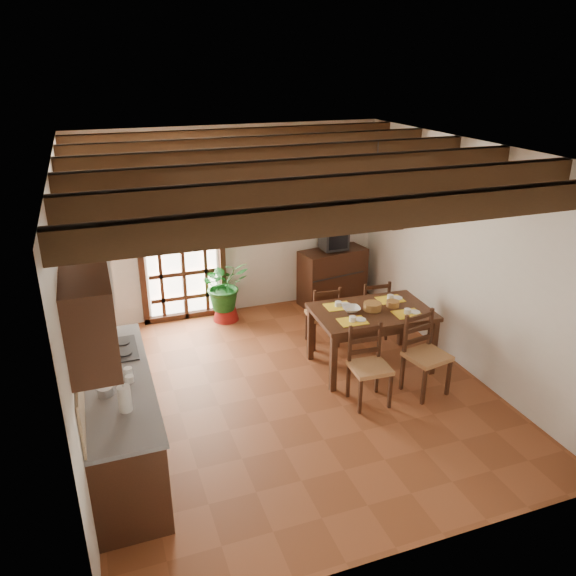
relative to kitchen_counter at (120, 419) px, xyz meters
name	(u,v)px	position (x,y,z in m)	size (l,w,h in m)	color
ground_plane	(291,391)	(1.96, 0.60, -0.47)	(5.00, 5.00, 0.00)	brown
room_shell	(292,245)	(1.96, 0.60, 1.34)	(4.52, 5.02, 2.81)	silver
ceiling_beams	(292,162)	(1.96, 0.60, 2.22)	(4.50, 4.34, 0.20)	black
french_door	(181,244)	(1.16, 3.05, 0.70)	(1.26, 0.11, 2.32)	white
kitchen_counter	(120,419)	(0.00, 0.00, 0.00)	(0.64, 2.25, 1.38)	#331B10
upper_cabinet	(90,321)	(-0.12, -0.70, 1.38)	(0.35, 0.80, 0.70)	#331B10
range_hood	(90,277)	(-0.09, 0.55, 1.26)	(0.38, 0.60, 0.54)	white
counter_items	(114,370)	(0.00, 0.09, 0.49)	(0.50, 1.43, 0.25)	black
dining_table	(372,317)	(3.09, 0.82, 0.21)	(1.48, 0.99, 0.78)	#3A2013
chair_near_left	(369,380)	(2.70, 0.10, -0.19)	(0.44, 0.42, 0.91)	#AD7849
chair_near_right	(425,369)	(3.42, 0.07, -0.17)	(0.52, 0.50, 0.97)	#AD7849
chair_far_left	(323,326)	(2.76, 1.57, -0.20)	(0.43, 0.41, 0.88)	#AD7849
chair_far_right	(371,319)	(3.48, 1.54, -0.20)	(0.44, 0.42, 0.87)	#AD7849
table_setting	(372,306)	(3.09, 0.82, 0.36)	(1.05, 0.70, 0.10)	yellow
table_bowl	(351,309)	(2.84, 0.88, 0.33)	(0.22, 0.22, 0.05)	white
sideboard	(332,277)	(3.46, 2.83, -0.03)	(1.04, 0.47, 0.89)	#331B10
crt_tv	(334,238)	(3.46, 2.82, 0.60)	(0.38, 0.36, 0.33)	black
fuse_box	(328,192)	(3.46, 3.08, 1.28)	(0.25, 0.03, 0.32)	white
plant_pot	(226,313)	(1.70, 2.77, -0.36)	(0.39, 0.39, 0.24)	maroon
potted_plant	(225,284)	(1.70, 2.77, 0.10)	(1.79, 1.54, 2.00)	#144C19
wall_shelf	(392,217)	(4.10, 2.20, 1.04)	(0.20, 0.42, 0.20)	#331B10
shelf_vase	(393,208)	(4.10, 2.20, 1.18)	(0.15, 0.15, 0.15)	#B2BFB2
shelf_flowers	(394,194)	(4.10, 2.20, 1.38)	(0.14, 0.14, 0.36)	yellow
framed_picture	(400,180)	(4.18, 2.20, 1.58)	(0.03, 0.32, 0.32)	brown
pendant_lamp	(375,205)	(3.09, 0.92, 1.60)	(0.36, 0.36, 0.84)	black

